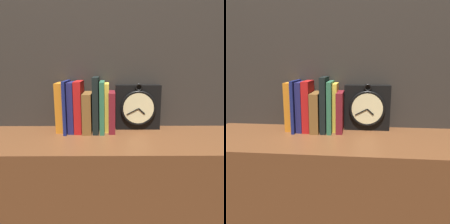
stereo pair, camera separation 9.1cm
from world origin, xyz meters
The scene contains 12 objects.
wall_back centered at (0.00, 0.22, 1.30)m, with size 6.00×0.05×2.60m.
bookshelf centered at (0.00, 0.00, 0.42)m, with size 1.23×0.38×0.85m.
clock centered at (0.13, 0.15, 0.96)m, with size 0.21×0.07×0.22m.
book_slot0_orange centered at (-0.24, 0.12, 0.96)m, with size 0.04×0.12×0.23m.
book_slot1_navy centered at (-0.21, 0.10, 0.97)m, with size 0.01×0.15×0.24m.
book_slot2_navy centered at (-0.18, 0.11, 0.96)m, with size 0.03×0.14×0.23m.
book_slot3_red centered at (-0.15, 0.11, 0.97)m, with size 0.03×0.14×0.24m.
book_slot4_brown centered at (-0.11, 0.10, 0.94)m, with size 0.04×0.15×0.18m.
book_slot5_black centered at (-0.07, 0.11, 0.98)m, with size 0.03×0.15×0.25m.
book_slot6_green centered at (-0.04, 0.11, 0.97)m, with size 0.02×0.15×0.23m.
book_slot7_yellow centered at (-0.02, 0.12, 0.96)m, with size 0.02×0.11×0.22m.
book_slot8_maroon centered at (0.00, 0.11, 0.94)m, with size 0.03×0.14×0.19m.
Camera 2 is at (0.08, -0.89, 1.16)m, focal length 35.00 mm.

